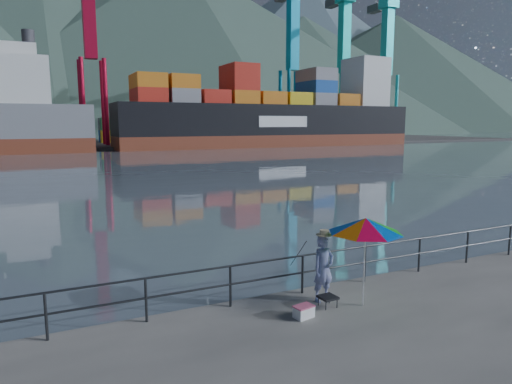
{
  "coord_description": "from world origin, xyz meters",
  "views": [
    {
      "loc": [
        -4.92,
        -7.94,
        4.37
      ],
      "look_at": [
        1.73,
        6.0,
        2.0
      ],
      "focal_mm": 32.0,
      "sensor_mm": 36.0,
      "label": 1
    }
  ],
  "objects_px": {
    "fisherman": "(323,268)",
    "beach_umbrella": "(366,226)",
    "container_ship": "(279,115)",
    "cooler_bag": "(304,312)"
  },
  "relations": [
    {
      "from": "beach_umbrella",
      "to": "cooler_bag",
      "type": "xyz_separation_m",
      "value": [
        -1.65,
        0.02,
        -1.84
      ]
    },
    {
      "from": "beach_umbrella",
      "to": "container_ship",
      "type": "relative_size",
      "value": 0.04
    },
    {
      "from": "fisherman",
      "to": "beach_umbrella",
      "type": "bearing_deg",
      "value": -50.33
    },
    {
      "from": "fisherman",
      "to": "container_ship",
      "type": "height_order",
      "value": "container_ship"
    },
    {
      "from": "beach_umbrella",
      "to": "container_ship",
      "type": "height_order",
      "value": "container_ship"
    },
    {
      "from": "container_ship",
      "to": "cooler_bag",
      "type": "bearing_deg",
      "value": -117.87
    },
    {
      "from": "fisherman",
      "to": "beach_umbrella",
      "type": "height_order",
      "value": "beach_umbrella"
    },
    {
      "from": "beach_umbrella",
      "to": "cooler_bag",
      "type": "distance_m",
      "value": 2.47
    },
    {
      "from": "fisherman",
      "to": "container_ship",
      "type": "xyz_separation_m",
      "value": [
        36.49,
        70.15,
        5.02
      ]
    },
    {
      "from": "cooler_bag",
      "to": "container_ship",
      "type": "distance_m",
      "value": 80.29
    }
  ]
}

